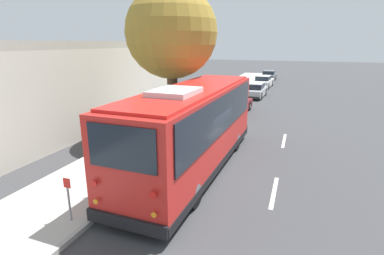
# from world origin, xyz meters

# --- Properties ---
(ground_plane) EXTENTS (160.00, 160.00, 0.00)m
(ground_plane) POSITION_xyz_m (0.00, 0.00, 0.00)
(ground_plane) COLOR #3D3D3F
(sidewalk_slab) EXTENTS (80.00, 3.34, 0.15)m
(sidewalk_slab) POSITION_xyz_m (0.00, 3.74, 0.07)
(sidewalk_slab) COLOR #B2AFA8
(sidewalk_slab) RESTS_ON ground
(curb_strip) EXTENTS (80.00, 0.14, 0.15)m
(curb_strip) POSITION_xyz_m (0.00, 2.00, 0.07)
(curb_strip) COLOR #9D9A94
(curb_strip) RESTS_ON ground
(shuttle_bus) EXTENTS (9.98, 2.73, 3.51)m
(shuttle_bus) POSITION_xyz_m (0.23, 0.54, 1.89)
(shuttle_bus) COLOR red
(shuttle_bus) RESTS_ON ground
(parked_sedan_maroon) EXTENTS (4.30, 2.02, 1.32)m
(parked_sedan_maroon) POSITION_xyz_m (10.77, 1.08, 0.61)
(parked_sedan_maroon) COLOR maroon
(parked_sedan_maroon) RESTS_ON ground
(parked_sedan_silver) EXTENTS (4.30, 1.94, 1.32)m
(parked_sedan_silver) POSITION_xyz_m (18.01, 0.66, 0.61)
(parked_sedan_silver) COLOR #A8AAAF
(parked_sedan_silver) RESTS_ON ground
(parked_sedan_white) EXTENTS (4.76, 1.98, 1.33)m
(parked_sedan_white) POSITION_xyz_m (25.00, 0.70, 0.62)
(parked_sedan_white) COLOR silver
(parked_sedan_white) RESTS_ON ground
(parked_sedan_gray) EXTENTS (4.26, 1.84, 1.31)m
(parked_sedan_gray) POSITION_xyz_m (31.93, 0.78, 0.61)
(parked_sedan_gray) COLOR slate
(parked_sedan_gray) RESTS_ON ground
(street_tree) EXTENTS (4.53, 4.53, 8.25)m
(street_tree) POSITION_xyz_m (3.85, 2.93, 5.74)
(street_tree) COLOR brown
(street_tree) RESTS_ON sidewalk_slab
(sign_post_near) EXTENTS (0.06, 0.22, 1.29)m
(sign_post_near) POSITION_xyz_m (-4.63, 2.49, 0.82)
(sign_post_near) COLOR gray
(sign_post_near) RESTS_ON sidewalk_slab
(sign_post_far) EXTENTS (0.06, 0.06, 1.37)m
(sign_post_far) POSITION_xyz_m (-3.03, 2.49, 0.84)
(sign_post_far) COLOR gray
(sign_post_far) RESTS_ON sidewalk_slab
(fire_hydrant) EXTENTS (0.22, 0.22, 0.81)m
(fire_hydrant) POSITION_xyz_m (6.49, 2.49, 0.55)
(fire_hydrant) COLOR red
(fire_hydrant) RESTS_ON sidewalk_slab
(building_backdrop) EXTENTS (23.16, 6.75, 5.06)m
(building_backdrop) POSITION_xyz_m (2.58, 10.66, 2.34)
(building_backdrop) COLOR beige
(building_backdrop) RESTS_ON ground
(lane_stripe_mid) EXTENTS (2.40, 0.14, 0.01)m
(lane_stripe_mid) POSITION_xyz_m (-0.72, -2.75, 0.00)
(lane_stripe_mid) COLOR silver
(lane_stripe_mid) RESTS_ON ground
(lane_stripe_ahead) EXTENTS (2.40, 0.14, 0.01)m
(lane_stripe_ahead) POSITION_xyz_m (5.28, -2.75, 0.00)
(lane_stripe_ahead) COLOR silver
(lane_stripe_ahead) RESTS_ON ground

